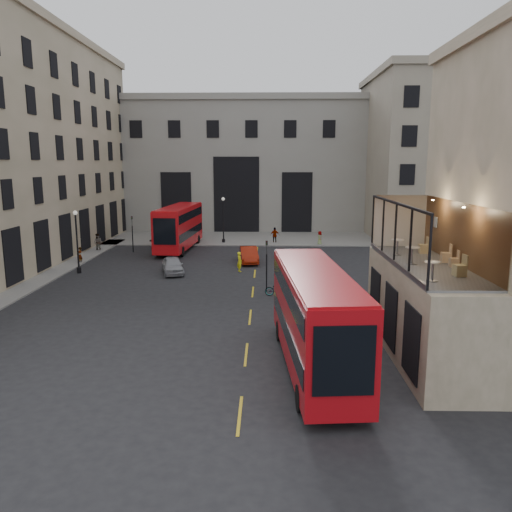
{
  "coord_description": "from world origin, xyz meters",
  "views": [
    {
      "loc": [
        -1.03,
        -23.21,
        9.34
      ],
      "look_at": [
        -1.73,
        10.27,
        3.0
      ],
      "focal_mm": 35.0,
      "sensor_mm": 36.0,
      "label": 1
    }
  ],
  "objects_px": {
    "street_lamp_b": "(223,223)",
    "cafe_table_near": "(433,268)",
    "bus_far": "(179,225)",
    "traffic_light_near": "(267,259)",
    "cafe_chair_b": "(454,262)",
    "pedestrian_d": "(320,238)",
    "cafe_table_mid": "(412,253)",
    "bus_near": "(315,314)",
    "car_b": "(249,255)",
    "pedestrian_a": "(98,243)",
    "cafe_chair_a": "(460,270)",
    "bicycle": "(278,289)",
    "cafe_table_far": "(398,245)",
    "street_lamp_a": "(77,245)",
    "traffic_light_far": "(132,229)",
    "car_a": "(173,265)",
    "pedestrian_e": "(80,255)",
    "cyclist": "(240,262)",
    "cafe_chair_d": "(424,248)",
    "car_c": "(171,244)",
    "pedestrian_b": "(183,231)",
    "pedestrian_c": "(275,235)",
    "cafe_chair_c": "(446,257)"
  },
  "relations": [
    {
      "from": "street_lamp_a",
      "to": "cafe_table_far",
      "type": "bearing_deg",
      "value": -34.65
    },
    {
      "from": "bus_far",
      "to": "cafe_chair_d",
      "type": "xyz_separation_m",
      "value": [
        17.64,
        -26.98,
        2.24
      ]
    },
    {
      "from": "cyclist",
      "to": "cafe_table_far",
      "type": "distance_m",
      "value": 19.33
    },
    {
      "from": "pedestrian_a",
      "to": "cafe_chair_a",
      "type": "xyz_separation_m",
      "value": [
        25.9,
        -30.94,
        3.93
      ]
    },
    {
      "from": "cafe_chair_a",
      "to": "car_c",
      "type": "bearing_deg",
      "value": 120.08
    },
    {
      "from": "cafe_table_near",
      "to": "cafe_table_mid",
      "type": "height_order",
      "value": "cafe_table_mid"
    },
    {
      "from": "pedestrian_e",
      "to": "bus_far",
      "type": "bearing_deg",
      "value": 143.53
    },
    {
      "from": "traffic_light_far",
      "to": "pedestrian_e",
      "type": "height_order",
      "value": "traffic_light_far"
    },
    {
      "from": "traffic_light_near",
      "to": "car_c",
      "type": "xyz_separation_m",
      "value": [
        -10.23,
        17.08,
        -1.67
      ]
    },
    {
      "from": "street_lamp_b",
      "to": "bus_far",
      "type": "relative_size",
      "value": 0.45
    },
    {
      "from": "bus_near",
      "to": "car_b",
      "type": "height_order",
      "value": "bus_near"
    },
    {
      "from": "bus_far",
      "to": "cyclist",
      "type": "relative_size",
      "value": 6.85
    },
    {
      "from": "bus_far",
      "to": "bicycle",
      "type": "xyz_separation_m",
      "value": [
        10.2,
        -18.79,
        -2.15
      ]
    },
    {
      "from": "bicycle",
      "to": "cafe_chair_a",
      "type": "xyz_separation_m",
      "value": [
        7.3,
        -13.54,
        4.4
      ]
    },
    {
      "from": "pedestrian_a",
      "to": "pedestrian_b",
      "type": "height_order",
      "value": "pedestrian_a"
    },
    {
      "from": "cyclist",
      "to": "cafe_table_near",
      "type": "distance_m",
      "value": 24.42
    },
    {
      "from": "bus_near",
      "to": "pedestrian_a",
      "type": "height_order",
      "value": "bus_near"
    },
    {
      "from": "cafe_chair_a",
      "to": "pedestrian_e",
      "type": "bearing_deg",
      "value": 135.95
    },
    {
      "from": "street_lamp_b",
      "to": "cafe_table_near",
      "type": "height_order",
      "value": "cafe_table_near"
    },
    {
      "from": "street_lamp_a",
      "to": "cyclist",
      "type": "bearing_deg",
      "value": 3.42
    },
    {
      "from": "bus_near",
      "to": "cafe_chair_a",
      "type": "height_order",
      "value": "cafe_chair_a"
    },
    {
      "from": "street_lamp_a",
      "to": "cafe_chair_a",
      "type": "relative_size",
      "value": 5.78
    },
    {
      "from": "pedestrian_b",
      "to": "cafe_chair_b",
      "type": "relative_size",
      "value": 2.35
    },
    {
      "from": "cafe_chair_a",
      "to": "cyclist",
      "type": "bearing_deg",
      "value": 116.02
    },
    {
      "from": "car_b",
      "to": "pedestrian_c",
      "type": "height_order",
      "value": "pedestrian_c"
    },
    {
      "from": "pedestrian_e",
      "to": "pedestrian_a",
      "type": "bearing_deg",
      "value": -166.59
    },
    {
      "from": "bicycle",
      "to": "cafe_table_far",
      "type": "height_order",
      "value": "cafe_table_far"
    },
    {
      "from": "traffic_light_far",
      "to": "car_a",
      "type": "bearing_deg",
      "value": -58.84
    },
    {
      "from": "traffic_light_near",
      "to": "traffic_light_far",
      "type": "distance_m",
      "value": 21.26
    },
    {
      "from": "bus_near",
      "to": "cyclist",
      "type": "height_order",
      "value": "bus_near"
    },
    {
      "from": "pedestrian_b",
      "to": "pedestrian_d",
      "type": "relative_size",
      "value": 1.13
    },
    {
      "from": "bus_far",
      "to": "car_b",
      "type": "bearing_deg",
      "value": -41.84
    },
    {
      "from": "cafe_table_near",
      "to": "car_c",
      "type": "bearing_deg",
      "value": 117.43
    },
    {
      "from": "pedestrian_a",
      "to": "cafe_chair_a",
      "type": "relative_size",
      "value": 2.07
    },
    {
      "from": "cafe_table_far",
      "to": "cafe_chair_d",
      "type": "bearing_deg",
      "value": 18.36
    },
    {
      "from": "bicycle",
      "to": "cafe_chair_d",
      "type": "xyz_separation_m",
      "value": [
        7.44,
        -8.19,
        4.39
      ]
    },
    {
      "from": "pedestrian_d",
      "to": "cafe_table_mid",
      "type": "relative_size",
      "value": 1.94
    },
    {
      "from": "car_b",
      "to": "cyclist",
      "type": "xyz_separation_m",
      "value": [
        -0.67,
        -4.03,
        0.13
      ]
    },
    {
      "from": "traffic_light_far",
      "to": "car_b",
      "type": "bearing_deg",
      "value": -22.66
    },
    {
      "from": "pedestrian_a",
      "to": "cafe_table_mid",
      "type": "relative_size",
      "value": 2.32
    },
    {
      "from": "car_b",
      "to": "pedestrian_a",
      "type": "bearing_deg",
      "value": 154.61
    },
    {
      "from": "street_lamp_b",
      "to": "street_lamp_a",
      "type": "bearing_deg",
      "value": -124.51
    },
    {
      "from": "street_lamp_a",
      "to": "cafe_chair_b",
      "type": "height_order",
      "value": "cafe_chair_b"
    },
    {
      "from": "car_c",
      "to": "pedestrian_e",
      "type": "bearing_deg",
      "value": 65.02
    },
    {
      "from": "traffic_light_far",
      "to": "cafe_chair_c",
      "type": "bearing_deg",
      "value": -50.72
    },
    {
      "from": "bicycle",
      "to": "cafe_table_mid",
      "type": "xyz_separation_m",
      "value": [
        6.01,
        -11.03,
        4.66
      ]
    },
    {
      "from": "cafe_table_far",
      "to": "cafe_chair_d",
      "type": "distance_m",
      "value": 1.61
    },
    {
      "from": "car_b",
      "to": "pedestrian_d",
      "type": "height_order",
      "value": "pedestrian_d"
    },
    {
      "from": "traffic_light_near",
      "to": "cafe_chair_b",
      "type": "distance_m",
      "value": 15.48
    },
    {
      "from": "pedestrian_e",
      "to": "cafe_table_far",
      "type": "relative_size",
      "value": 1.89
    }
  ]
}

